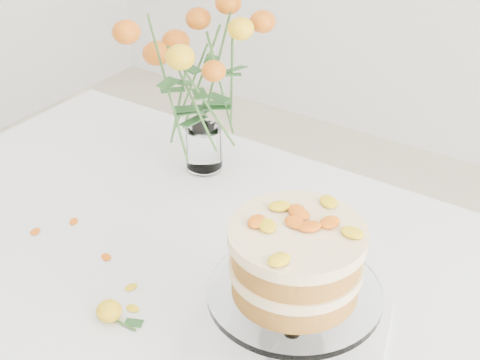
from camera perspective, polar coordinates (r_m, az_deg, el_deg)
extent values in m
cube|color=#A37E5F|center=(1.35, -4.59, -7.07)|extent=(1.40, 0.90, 0.04)
cylinder|color=#A37E5F|center=(2.13, -11.30, -3.65)|extent=(0.06, 0.06, 0.71)
cube|color=silver|center=(1.34, -4.63, -6.31)|extent=(1.42, 0.92, 0.01)
cube|color=silver|center=(1.71, 4.96, -1.01)|extent=(1.42, 0.01, 0.20)
cube|color=white|center=(1.14, 4.38, -13.95)|extent=(0.36, 0.36, 0.01)
cylinder|color=white|center=(1.09, 4.53, -11.45)|extent=(0.03, 0.03, 0.09)
cylinder|color=white|center=(1.06, 4.65, -9.49)|extent=(0.28, 0.28, 0.01)
cylinder|color=#AA6626|center=(1.04, 4.71, -8.45)|extent=(0.20, 0.20, 0.04)
cylinder|color=beige|center=(1.03, 4.78, -7.24)|extent=(0.21, 0.21, 0.02)
cylinder|color=#AA6626|center=(1.01, 4.85, -5.99)|extent=(0.20, 0.20, 0.04)
cylinder|color=beige|center=(0.99, 4.93, -4.65)|extent=(0.21, 0.21, 0.02)
cylinder|color=white|center=(1.59, -3.05, 1.08)|extent=(0.07, 0.07, 0.01)
cylinder|color=white|center=(1.57, -3.11, 2.79)|extent=(0.09, 0.09, 0.10)
ellipsoid|color=yellow|center=(1.20, -11.11, -10.90)|extent=(0.04, 0.04, 0.04)
cylinder|color=#325923|center=(1.20, -9.90, -12.09)|extent=(0.05, 0.01, 0.00)
ellipsoid|color=yellow|center=(1.34, -11.35, -6.47)|extent=(0.03, 0.02, 0.00)
ellipsoid|color=yellow|center=(1.27, -9.29, -9.04)|extent=(0.03, 0.02, 0.00)
ellipsoid|color=yellow|center=(1.22, -9.13, -10.76)|extent=(0.03, 0.02, 0.00)
ellipsoid|color=yellow|center=(1.46, -14.00, -3.46)|extent=(0.03, 0.02, 0.00)
ellipsoid|color=yellow|center=(1.45, -17.07, -4.24)|extent=(0.03, 0.02, 0.00)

